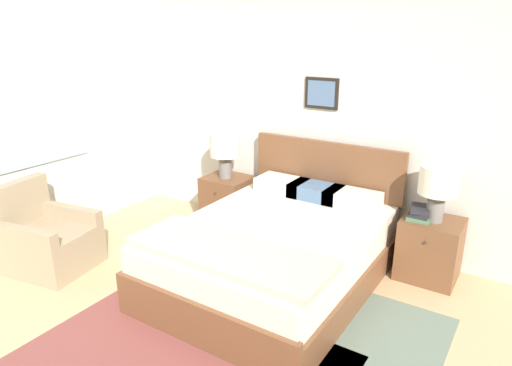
{
  "coord_description": "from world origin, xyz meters",
  "views": [
    {
      "loc": [
        2.03,
        -1.7,
        2.21
      ],
      "look_at": [
        0.0,
        1.43,
        0.94
      ],
      "focal_mm": 32.0,
      "sensor_mm": 36.0,
      "label": 1
    }
  ],
  "objects_px": {
    "table_lamp_by_door": "(438,184)",
    "bed": "(276,250)",
    "table_lamp_near_window": "(225,149)",
    "armchair": "(45,240)",
    "nightstand_by_door": "(430,249)",
    "nightstand_near_window": "(228,200)"
  },
  "relations": [
    {
      "from": "armchair",
      "to": "bed",
      "type": "bearing_deg",
      "value": 105.09
    },
    {
      "from": "nightstand_near_window",
      "to": "table_lamp_near_window",
      "type": "relative_size",
      "value": 1.14
    },
    {
      "from": "nightstand_near_window",
      "to": "table_lamp_by_door",
      "type": "height_order",
      "value": "table_lamp_by_door"
    },
    {
      "from": "nightstand_by_door",
      "to": "table_lamp_near_window",
      "type": "xyz_separation_m",
      "value": [
        -2.3,
        -0.02,
        0.63
      ]
    },
    {
      "from": "table_lamp_by_door",
      "to": "table_lamp_near_window",
      "type": "bearing_deg",
      "value": 180.0
    },
    {
      "from": "nightstand_near_window",
      "to": "nightstand_by_door",
      "type": "height_order",
      "value": "same"
    },
    {
      "from": "table_lamp_by_door",
      "to": "bed",
      "type": "bearing_deg",
      "value": -144.81
    },
    {
      "from": "nightstand_near_window",
      "to": "table_lamp_near_window",
      "type": "height_order",
      "value": "table_lamp_near_window"
    },
    {
      "from": "table_lamp_near_window",
      "to": "table_lamp_by_door",
      "type": "height_order",
      "value": "same"
    },
    {
      "from": "nightstand_near_window",
      "to": "table_lamp_by_door",
      "type": "xyz_separation_m",
      "value": [
        2.3,
        -0.02,
        0.63
      ]
    },
    {
      "from": "armchair",
      "to": "nightstand_by_door",
      "type": "relative_size",
      "value": 1.55
    },
    {
      "from": "armchair",
      "to": "nightstand_by_door",
      "type": "xyz_separation_m",
      "value": [
        3.17,
        1.79,
        0.02
      ]
    },
    {
      "from": "bed",
      "to": "armchair",
      "type": "height_order",
      "value": "bed"
    },
    {
      "from": "nightstand_near_window",
      "to": "table_lamp_by_door",
      "type": "bearing_deg",
      "value": -0.55
    },
    {
      "from": "bed",
      "to": "table_lamp_by_door",
      "type": "relative_size",
      "value": 4.27
    },
    {
      "from": "armchair",
      "to": "table_lamp_near_window",
      "type": "xyz_separation_m",
      "value": [
        0.86,
        1.77,
        0.65
      ]
    },
    {
      "from": "bed",
      "to": "table_lamp_by_door",
      "type": "height_order",
      "value": "bed"
    },
    {
      "from": "table_lamp_near_window",
      "to": "table_lamp_by_door",
      "type": "distance_m",
      "value": 2.31
    },
    {
      "from": "nightstand_by_door",
      "to": "table_lamp_by_door",
      "type": "distance_m",
      "value": 0.63
    },
    {
      "from": "bed",
      "to": "nightstand_near_window",
      "type": "distance_m",
      "value": 1.42
    },
    {
      "from": "table_lamp_near_window",
      "to": "table_lamp_by_door",
      "type": "relative_size",
      "value": 1.0
    },
    {
      "from": "table_lamp_near_window",
      "to": "nightstand_by_door",
      "type": "bearing_deg",
      "value": 0.55
    }
  ]
}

